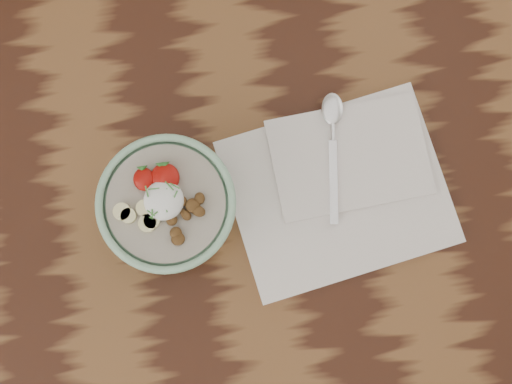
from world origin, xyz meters
TOP-DOWN VIEW (x-y plane):
  - table at (0.00, 0.00)cm, footprint 160.00×90.00cm
  - breakfast_bowl at (0.30, -2.90)cm, footprint 17.44×17.44cm
  - napkin at (23.17, -2.71)cm, footprint 31.78×27.22cm
  - spoon at (23.20, 5.02)cm, footprint 4.57×18.08cm

SIDE VIEW (x-z plane):
  - table at x=0.00cm, z-range 28.20..103.20cm
  - napkin at x=23.17cm, z-range 74.86..76.61cm
  - spoon at x=23.20cm, z-range 76.68..77.62cm
  - breakfast_bowl at x=0.30cm, z-range 75.08..86.80cm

